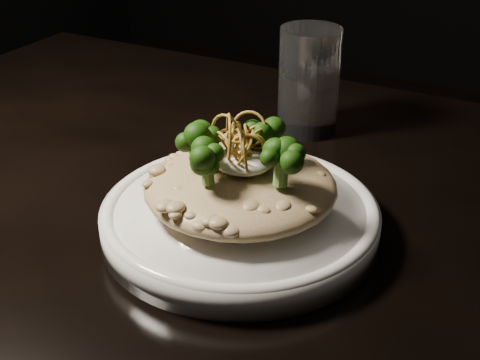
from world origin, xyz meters
The scene contains 7 objects.
table centered at (0.00, 0.00, 0.67)m, with size 1.10×0.80×0.75m.
plate centered at (0.04, -0.03, 0.76)m, with size 0.26×0.26×0.03m, color white.
risotto centered at (0.04, -0.03, 0.80)m, with size 0.18×0.18×0.04m, color brown.
broccoli centered at (0.04, -0.04, 0.84)m, with size 0.11×0.11×0.04m, color black, non-canonical shape.
cheese centered at (0.04, -0.03, 0.82)m, with size 0.05×0.05×0.02m, color white.
shallots centered at (0.04, -0.03, 0.85)m, with size 0.05×0.05×0.03m, color brown, non-canonical shape.
drinking_glass centered at (0.01, 0.21, 0.81)m, with size 0.07×0.07×0.13m, color white.
Camera 1 is at (0.29, -0.50, 1.09)m, focal length 50.00 mm.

